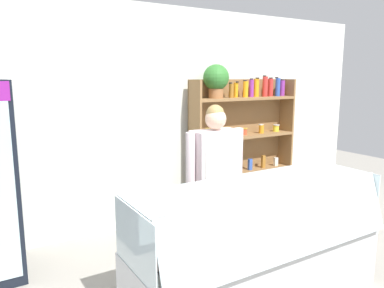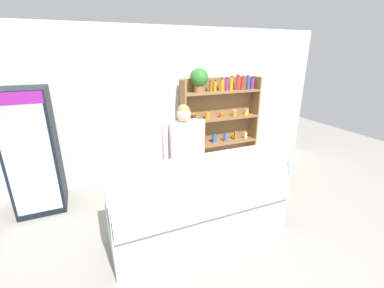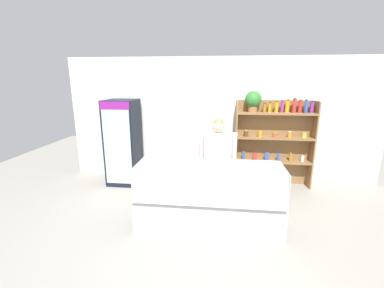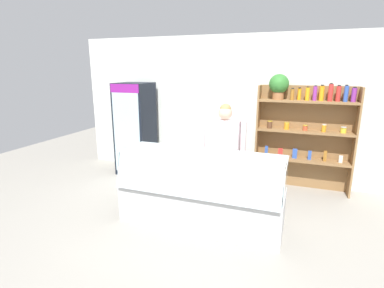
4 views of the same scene
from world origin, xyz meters
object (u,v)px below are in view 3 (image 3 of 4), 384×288
object	(u,v)px
shelving_unit	(270,132)
shop_clerk	(218,155)
drinks_fridge	(123,142)
deli_display_case	(208,208)

from	to	relation	value
shelving_unit	shop_clerk	bearing A→B (deg)	-136.38
drinks_fridge	deli_display_case	distance (m)	2.55
deli_display_case	shelving_unit	bearing A→B (deg)	56.76
shelving_unit	deli_display_case	xyz separation A→B (m)	(-1.18, -1.80, -0.86)
shelving_unit	shop_clerk	xyz separation A→B (m)	(-1.06, -1.01, -0.24)
shelving_unit	deli_display_case	distance (m)	2.31
drinks_fridge	shelving_unit	xyz separation A→B (m)	(3.11, 0.24, 0.26)
drinks_fridge	shop_clerk	distance (m)	2.19
shelving_unit	drinks_fridge	bearing A→B (deg)	-175.67
drinks_fridge	deli_display_case	bearing A→B (deg)	-38.95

